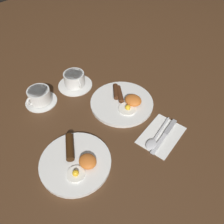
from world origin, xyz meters
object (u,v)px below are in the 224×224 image
(breakfast_plate_far, at_px, (76,161))
(teacup_near, at_px, (75,80))
(breakfast_plate_near, at_px, (123,102))
(teacup_far, at_px, (40,97))
(spoon, at_px, (153,141))
(knife, at_px, (165,134))

(breakfast_plate_far, bearing_deg, teacup_near, -39.85)
(breakfast_plate_far, relative_size, teacup_near, 1.53)
(breakfast_plate_far, bearing_deg, breakfast_plate_near, -77.35)
(teacup_far, bearing_deg, breakfast_plate_near, -138.89)
(breakfast_plate_near, relative_size, teacup_far, 1.98)
(breakfast_plate_near, height_order, breakfast_plate_far, breakfast_plate_near)
(breakfast_plate_far, distance_m, spoon, 0.30)
(teacup_far, xyz_separation_m, knife, (-0.51, -0.23, -0.03))
(teacup_near, relative_size, knife, 0.83)
(breakfast_plate_far, height_order, spoon, breakfast_plate_far)
(breakfast_plate_far, height_order, teacup_near, teacup_near)
(teacup_far, bearing_deg, teacup_near, -97.63)
(knife, relative_size, spoon, 1.05)
(breakfast_plate_near, xyz_separation_m, spoon, (-0.22, 0.08, -0.00))
(breakfast_plate_near, distance_m, teacup_far, 0.37)
(knife, bearing_deg, teacup_far, -73.79)
(teacup_near, bearing_deg, breakfast_plate_far, 140.15)
(breakfast_plate_near, height_order, knife, breakfast_plate_near)
(spoon, bearing_deg, teacup_near, -101.00)
(teacup_far, xyz_separation_m, spoon, (-0.50, -0.16, -0.02))
(breakfast_plate_near, xyz_separation_m, teacup_far, (0.28, 0.24, 0.02))
(teacup_near, distance_m, teacup_far, 0.18)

